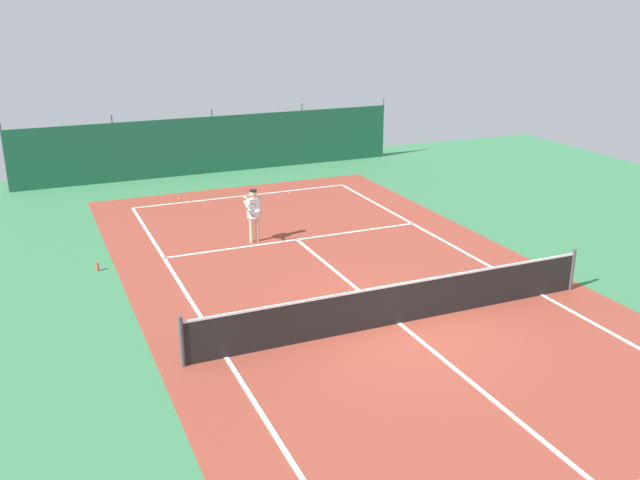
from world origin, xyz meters
TOP-DOWN VIEW (x-y plane):
  - ground_plane at (0.00, 0.00)m, footprint 36.00×36.00m
  - court_surface at (0.00, 0.00)m, footprint 11.02×26.60m
  - tennis_net at (0.00, 0.00)m, footprint 10.12×0.10m
  - back_fence at (-0.00, 16.49)m, footprint 16.30×0.98m
  - tennis_player at (-1.26, 6.75)m, footprint 0.64×0.80m
  - tennis_ball_near_player at (-2.34, 12.38)m, footprint 0.07×0.07m
  - tennis_ball_midcourt at (1.69, 11.46)m, footprint 0.07×0.07m
  - water_bottle at (-5.97, 6.15)m, footprint 0.08×0.08m

SIDE VIEW (x-z plane):
  - ground_plane at x=0.00m, z-range 0.00..0.00m
  - court_surface at x=0.00m, z-range 0.00..0.01m
  - tennis_ball_near_player at x=-2.34m, z-range 0.00..0.07m
  - tennis_ball_midcourt at x=1.69m, z-range 0.00..0.07m
  - water_bottle at x=-5.97m, z-range 0.00..0.24m
  - tennis_net at x=0.00m, z-range -0.04..1.06m
  - back_fence at x=0.00m, z-range -0.68..2.02m
  - tennis_player at x=-1.26m, z-range 0.14..1.78m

